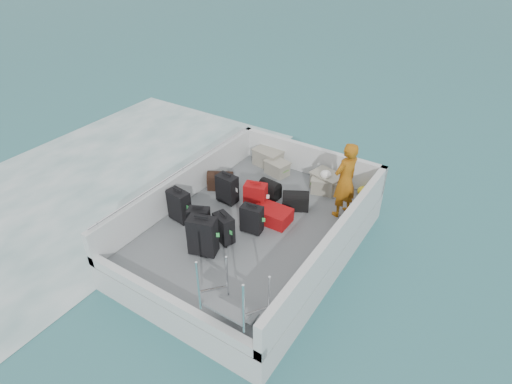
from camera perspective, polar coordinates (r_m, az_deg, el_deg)
ground at (r=8.89m, az=-0.46°, el=-7.63°), size 160.00×160.00×0.00m
wake_foam at (r=11.72m, az=-20.46°, el=1.32°), size 10.00×10.00×0.00m
ferry_hull at (r=8.69m, az=-0.47°, el=-6.14°), size 3.60×5.00×0.60m
deck at (r=8.50m, az=-0.48°, el=-4.54°), size 3.30×4.70×0.02m
deck_fittings at (r=7.90m, az=0.33°, el=-4.42°), size 3.60×5.00×0.90m
suitcase_1 at (r=8.58m, az=-10.19°, el=-1.85°), size 0.48×0.31×0.67m
suitcase_2 at (r=9.01m, az=-3.87°, el=0.41°), size 0.46×0.30×0.63m
suitcase_3 at (r=7.69m, az=-7.12°, el=-5.87°), size 0.56×0.43×0.76m
suitcase_4 at (r=8.17m, az=-7.58°, el=-3.96°), size 0.46×0.38×0.59m
suitcase_5 at (r=8.73m, az=-0.07°, el=-0.72°), size 0.50×0.38×0.62m
suitcase_6 at (r=7.97m, az=-4.30°, el=-4.88°), size 0.47×0.38×0.57m
suitcase_7 at (r=8.17m, az=-0.56°, el=-3.67°), size 0.44×0.29×0.58m
suitcase_8 at (r=8.53m, az=2.17°, el=-3.07°), size 0.74×0.49×0.29m
duffel_0 at (r=9.55m, az=-4.77°, el=1.35°), size 0.64×0.53×0.32m
duffel_1 at (r=9.21m, az=1.85°, el=0.16°), size 0.46×0.34×0.32m
duffel_2 at (r=8.90m, az=5.28°, el=-1.31°), size 0.62×0.53×0.32m
crate_0 at (r=10.38m, az=1.62°, el=4.54°), size 0.70×0.54×0.39m
crate_1 at (r=10.04m, az=2.83°, el=3.17°), size 0.58×0.47×0.31m
crate_2 at (r=9.50m, az=9.13°, el=0.86°), size 0.63×0.52×0.33m
crate_3 at (r=9.57m, az=9.40°, el=1.29°), size 0.71×0.57×0.38m
yellow_bag at (r=9.57m, az=14.17°, el=0.08°), size 0.28×0.26×0.22m
white_bag at (r=9.36m, az=9.27°, el=2.17°), size 0.24×0.24×0.18m
passenger at (r=8.54m, az=11.79°, el=1.54°), size 0.58×0.69×1.60m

